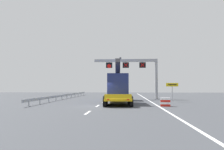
# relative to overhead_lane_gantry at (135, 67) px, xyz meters

# --- Properties ---
(ground) EXTENTS (112.00, 112.00, 0.00)m
(ground) POSITION_rel_overhead_lane_gantry_xyz_m (-4.25, -13.93, -5.31)
(ground) COLOR #424449
(lane_markings) EXTENTS (0.20, 66.21, 0.01)m
(lane_markings) POSITION_rel_overhead_lane_gantry_xyz_m (-4.47, 11.88, -5.31)
(lane_markings) COLOR silver
(lane_markings) RESTS_ON ground
(edge_line_right) EXTENTS (0.20, 63.00, 0.01)m
(edge_line_right) POSITION_rel_overhead_lane_gantry_xyz_m (1.95, -1.93, -5.31)
(edge_line_right) COLOR silver
(edge_line_right) RESTS_ON ground
(overhead_lane_gantry) EXTENTS (10.69, 0.90, 6.94)m
(overhead_lane_gantry) POSITION_rel_overhead_lane_gantry_xyz_m (0.00, 0.00, 0.00)
(overhead_lane_gantry) COLOR #9EA0A5
(overhead_lane_gantry) RESTS_ON ground
(heavy_haul_truck_yellow) EXTENTS (3.49, 14.14, 5.30)m
(heavy_haul_truck_yellow) POSITION_rel_overhead_lane_gantry_xyz_m (-2.54, -7.44, -3.32)
(heavy_haul_truck_yellow) COLOR yellow
(heavy_haul_truck_yellow) RESTS_ON ground
(exit_sign_yellow) EXTENTS (1.66, 0.15, 2.56)m
(exit_sign_yellow) POSITION_rel_overhead_lane_gantry_xyz_m (4.95, -5.86, -3.35)
(exit_sign_yellow) COLOR #9EA0A5
(exit_sign_yellow) RESTS_ON ground
(crash_barrier_striped) EXTENTS (1.05, 0.61, 0.90)m
(crash_barrier_striped) POSITION_rel_overhead_lane_gantry_xyz_m (2.66, -13.68, -4.86)
(crash_barrier_striped) COLOR red
(crash_barrier_striped) RESTS_ON ground
(guardrail_left) EXTENTS (0.13, 34.45, 0.76)m
(guardrail_left) POSITION_rel_overhead_lane_gantry_xyz_m (-11.72, 1.30, -4.75)
(guardrail_left) COLOR #999EA3
(guardrail_left) RESTS_ON ground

